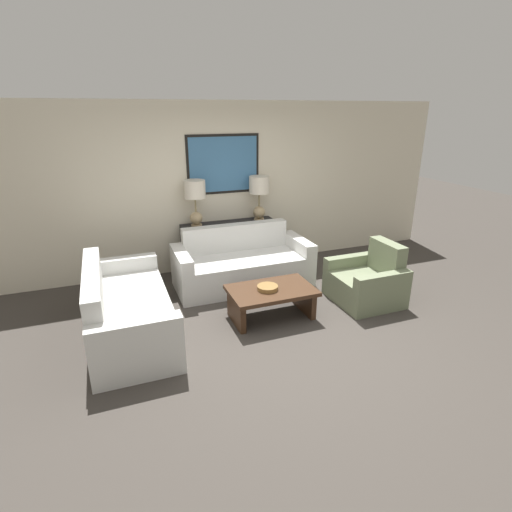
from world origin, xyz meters
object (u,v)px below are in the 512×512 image
couch_by_back_wall (242,265)px  decorative_bowl (268,288)px  armchair_near_back_wall (367,282)px  coffee_table (271,296)px  table_lamp_right (259,191)px  table_lamp_left (195,196)px  couch_by_side (126,311)px  console_table (229,246)px

couch_by_back_wall → decorative_bowl: (-0.06, -1.14, 0.13)m
decorative_bowl → armchair_near_back_wall: 1.49m
coffee_table → armchair_near_back_wall: 1.43m
table_lamp_right → table_lamp_left: bearing=180.0°
table_lamp_right → couch_by_side: (-2.27, -1.54, -0.97)m
couch_by_side → armchair_near_back_wall: size_ratio=2.29×
table_lamp_right → couch_by_back_wall: bearing=-129.3°
couch_by_side → console_table: bearing=41.5°
armchair_near_back_wall → couch_by_back_wall: bearing=141.0°
table_lamp_left → table_lamp_right: same height
console_table → couch_by_back_wall: bearing=-90.0°
couch_by_side → table_lamp_left: bearing=51.7°
coffee_table → armchair_near_back_wall: (1.43, -0.03, -0.02)m
table_lamp_left → couch_by_side: 2.19m
decorative_bowl → couch_by_back_wall: bearing=87.1°
decorative_bowl → armchair_near_back_wall: bearing=-0.7°
couch_by_back_wall → couch_by_side: bearing=-152.7°
console_table → armchair_near_back_wall: armchair_near_back_wall is taller
table_lamp_left → table_lamp_right: size_ratio=1.00×
table_lamp_left → coffee_table: bearing=-73.4°
armchair_near_back_wall → table_lamp_right: bearing=116.7°
console_table → table_lamp_left: 1.02m
table_lamp_right → couch_by_back_wall: table_lamp_right is taller
console_table → table_lamp_left: (-0.53, 0.00, 0.87)m
coffee_table → table_lamp_right: bearing=73.5°
table_lamp_left → armchair_near_back_wall: 2.84m
decorative_bowl → table_lamp_right: bearing=71.9°
table_lamp_left → decorative_bowl: (0.47, -1.78, -0.84)m
couch_by_back_wall → armchair_near_back_wall: couch_by_back_wall is taller
table_lamp_right → armchair_near_back_wall: size_ratio=0.81×
table_lamp_right → armchair_near_back_wall: bearing=-63.3°
coffee_table → couch_by_back_wall: bearing=90.1°
couch_by_back_wall → decorative_bowl: size_ratio=7.70×
couch_by_back_wall → couch_by_side: same height
coffee_table → decorative_bowl: bearing=-169.6°
couch_by_side → armchair_near_back_wall: (3.17, -0.26, -0.02)m
coffee_table → decorative_bowl: (-0.06, -0.01, 0.14)m
coffee_table → armchair_near_back_wall: bearing=-1.2°
console_table → coffee_table: (0.00, -1.77, -0.11)m
console_table → table_lamp_left: bearing=180.0°
table_lamp_left → coffee_table: size_ratio=0.67×
couch_by_back_wall → decorative_bowl: bearing=-92.9°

